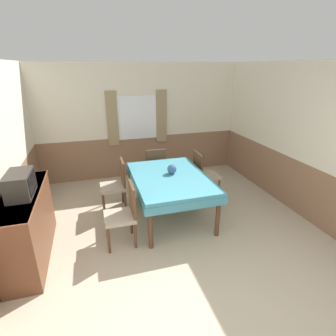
# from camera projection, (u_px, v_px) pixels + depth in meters

# --- Properties ---
(wall_back) EXTENTS (5.04, 0.10, 2.60)m
(wall_back) POSITION_uv_depth(u_px,v_px,m) (141.00, 122.00, 6.08)
(wall_back) COLOR silver
(wall_back) RESTS_ON ground_plane
(wall_right) EXTENTS (0.05, 4.86, 2.60)m
(wall_right) POSITION_uv_depth(u_px,v_px,m) (294.00, 138.00, 4.69)
(wall_right) COLOR silver
(wall_right) RESTS_ON ground_plane
(dining_table) EXTENTS (1.25, 1.75, 0.77)m
(dining_table) POSITION_uv_depth(u_px,v_px,m) (170.00, 182.00, 4.47)
(dining_table) COLOR teal
(dining_table) RESTS_ON ground_plane
(chair_right_far) EXTENTS (0.44, 0.44, 0.94)m
(chair_right_far) POSITION_uv_depth(u_px,v_px,m) (204.00, 173.00, 5.23)
(chair_right_far) COLOR brown
(chair_right_far) RESTS_ON ground_plane
(chair_left_near) EXTENTS (0.44, 0.44, 0.94)m
(chair_left_near) POSITION_uv_depth(u_px,v_px,m) (124.00, 212.00, 3.82)
(chair_left_near) COLOR brown
(chair_left_near) RESTS_ON ground_plane
(chair_head_window) EXTENTS (0.44, 0.44, 0.94)m
(chair_head_window) POSITION_uv_depth(u_px,v_px,m) (155.00, 167.00, 5.52)
(chair_head_window) COLOR brown
(chair_head_window) RESTS_ON ground_plane
(chair_left_far) EXTENTS (0.44, 0.44, 0.94)m
(chair_left_far) POSITION_uv_depth(u_px,v_px,m) (116.00, 183.00, 4.77)
(chair_left_far) COLOR brown
(chair_left_far) RESTS_ON ground_plane
(sideboard) EXTENTS (0.46, 1.57, 0.97)m
(sideboard) POSITION_uv_depth(u_px,v_px,m) (28.00, 225.00, 3.54)
(sideboard) COLOR brown
(sideboard) RESTS_ON ground_plane
(tv) EXTENTS (0.29, 0.50, 0.31)m
(tv) POSITION_uv_depth(u_px,v_px,m) (20.00, 184.00, 3.26)
(tv) COLOR #2D2823
(tv) RESTS_ON sideboard
(vase) EXTENTS (0.16, 0.16, 0.16)m
(vase) POSITION_uv_depth(u_px,v_px,m) (172.00, 169.00, 4.50)
(vase) COLOR #335684
(vase) RESTS_ON dining_table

